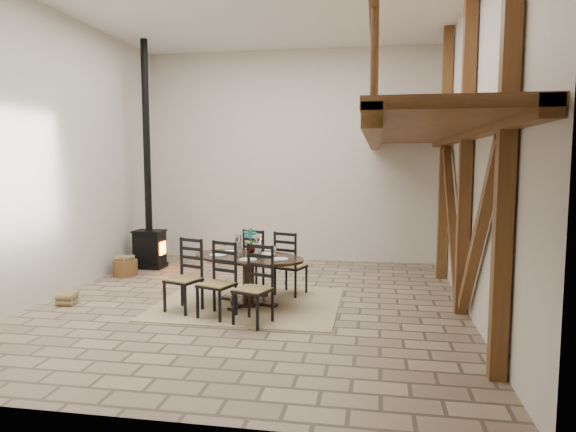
% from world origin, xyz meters
% --- Properties ---
extents(ground, '(8.00, 8.00, 0.00)m').
position_xyz_m(ground, '(0.00, 0.00, 0.00)').
color(ground, tan).
rests_on(ground, ground).
extents(room_shell, '(7.02, 8.02, 5.01)m').
position_xyz_m(room_shell, '(1.19, 0.00, 3.01)').
color(room_shell, beige).
rests_on(room_shell, ground).
extents(rug, '(3.00, 2.50, 0.02)m').
position_xyz_m(rug, '(-0.03, -0.07, 0.01)').
color(rug, tan).
rests_on(rug, ground).
extents(dining_table, '(2.34, 2.56, 1.27)m').
position_xyz_m(dining_table, '(-0.07, -0.19, 0.44)').
color(dining_table, black).
rests_on(dining_table, ground).
extents(wood_stove, '(0.66, 0.51, 5.00)m').
position_xyz_m(wood_stove, '(-2.95, 2.44, 1.12)').
color(wood_stove, black).
rests_on(wood_stove, ground).
extents(log_basket, '(0.51, 0.51, 0.42)m').
position_xyz_m(log_basket, '(-3.11, 1.60, 0.18)').
color(log_basket, brown).
rests_on(log_basket, ground).
extents(log_stack, '(0.31, 0.32, 0.19)m').
position_xyz_m(log_stack, '(-3.01, -0.62, 0.10)').
color(log_stack, '#9B8856').
rests_on(log_stack, ground).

